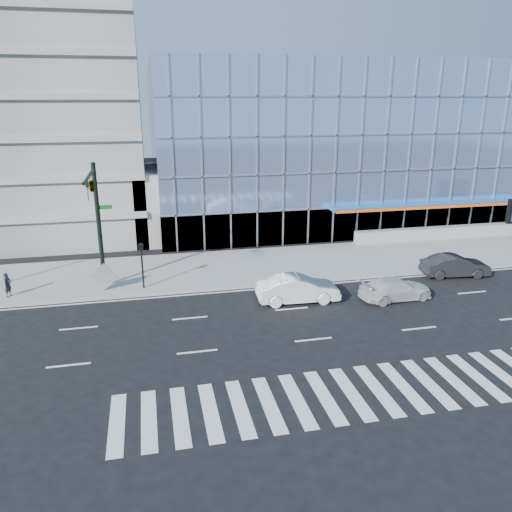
% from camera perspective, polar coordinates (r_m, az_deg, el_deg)
% --- Properties ---
extents(ground, '(160.00, 160.00, 0.00)m').
position_cam_1_polar(ground, '(29.67, 4.09, -6.05)').
color(ground, black).
rests_on(ground, ground).
extents(sidewalk, '(120.00, 8.00, 0.15)m').
position_cam_1_polar(sidewalk, '(36.85, 0.60, -1.05)').
color(sidewalk, gray).
rests_on(sidewalk, ground).
extents(theatre_building, '(42.00, 26.00, 15.00)m').
position_cam_1_polar(theatre_building, '(56.58, 10.64, 12.94)').
color(theatre_building, '#7D9DD0').
rests_on(theatre_building, ground).
extents(parking_garage, '(24.00, 24.00, 20.00)m').
position_cam_1_polar(parking_garage, '(53.42, -26.36, 13.88)').
color(parking_garage, gray).
rests_on(parking_garage, ground).
extents(ramp_block, '(6.00, 8.00, 6.00)m').
position_cam_1_polar(ramp_block, '(44.93, -9.83, 5.99)').
color(ramp_block, gray).
rests_on(ramp_block, ground).
extents(retaining_wall, '(30.00, 0.80, 1.00)m').
position_cam_1_polar(retaining_wall, '(50.57, 27.15, 2.85)').
color(retaining_wall, gray).
rests_on(retaining_wall, sidewalk).
extents(traffic_signal, '(1.14, 5.74, 8.00)m').
position_cam_1_polar(traffic_signal, '(31.25, -18.03, 6.21)').
color(traffic_signal, black).
rests_on(traffic_signal, sidewalk).
extents(ped_signal_post, '(0.30, 0.33, 3.00)m').
position_cam_1_polar(ped_signal_post, '(32.45, -12.93, -0.31)').
color(ped_signal_post, black).
rests_on(ped_signal_post, sidewalk).
extents(white_suv, '(4.77, 2.26, 1.34)m').
position_cam_1_polar(white_suv, '(31.93, 15.67, -3.63)').
color(white_suv, silver).
rests_on(white_suv, ground).
extents(white_sedan, '(5.10, 2.03, 1.65)m').
position_cam_1_polar(white_sedan, '(30.43, 4.81, -3.76)').
color(white_sedan, white).
rests_on(white_sedan, ground).
extents(dark_sedan, '(4.78, 2.13, 1.52)m').
position_cam_1_polar(dark_sedan, '(37.26, 21.81, -1.04)').
color(dark_sedan, black).
rests_on(dark_sedan, ground).
extents(pedestrian, '(0.56, 0.66, 1.53)m').
position_cam_1_polar(pedestrian, '(34.32, -26.51, -2.96)').
color(pedestrian, black).
rests_on(pedestrian, sidewalk).
extents(tilted_panel, '(1.83, 0.13, 1.83)m').
position_cam_1_polar(tilted_panel, '(33.06, -17.01, -2.29)').
color(tilted_panel, '#949494').
rests_on(tilted_panel, sidewalk).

